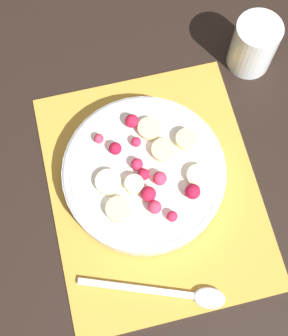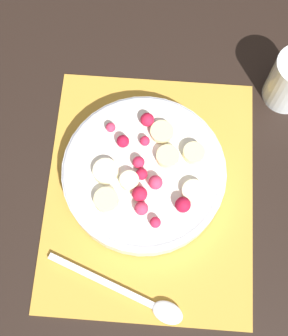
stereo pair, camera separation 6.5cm
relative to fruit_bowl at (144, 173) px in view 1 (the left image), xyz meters
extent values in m
plane|color=black|center=(0.02, 0.01, -0.03)|extent=(3.00, 3.00, 0.00)
cube|color=gold|center=(0.02, 0.01, -0.02)|extent=(0.37, 0.30, 0.01)
cylinder|color=silver|center=(0.00, 0.00, -0.01)|extent=(0.23, 0.23, 0.03)
torus|color=silver|center=(0.00, 0.00, 0.01)|extent=(0.23, 0.23, 0.01)
cylinder|color=white|center=(0.00, 0.00, 0.01)|extent=(0.21, 0.21, 0.00)
cylinder|color=#F4EAB7|center=(0.02, -0.02, 0.02)|extent=(0.04, 0.04, 0.01)
cylinder|color=#F4EAB7|center=(0.03, 0.07, 0.02)|extent=(0.04, 0.04, 0.01)
cylinder|color=beige|center=(-0.06, 0.02, 0.02)|extent=(0.05, 0.05, 0.01)
cylinder|color=#F4EAB7|center=(0.01, -0.05, 0.02)|extent=(0.04, 0.04, 0.01)
cylinder|color=beige|center=(-0.02, 0.03, 0.02)|extent=(0.03, 0.03, 0.01)
cylinder|color=beige|center=(0.05, -0.05, 0.02)|extent=(0.04, 0.04, 0.01)
cylinder|color=beige|center=(-0.03, 0.07, 0.02)|extent=(0.04, 0.04, 0.01)
sphere|color=red|center=(0.01, 0.00, 0.02)|extent=(0.02, 0.02, 0.02)
sphere|color=#B21433|center=(0.05, 0.06, 0.02)|extent=(0.02, 0.02, 0.02)
sphere|color=#D12347|center=(0.08, 0.02, 0.02)|extent=(0.01, 0.01, 0.01)
sphere|color=red|center=(-0.07, 0.00, 0.02)|extent=(0.02, 0.02, 0.02)
sphere|color=#DB3356|center=(-0.06, -0.05, 0.02)|extent=(0.01, 0.01, 0.01)
sphere|color=#DB3356|center=(0.06, 0.00, 0.02)|extent=(0.02, 0.02, 0.02)
sphere|color=red|center=(0.04, 0.00, 0.02)|extent=(0.02, 0.02, 0.02)
sphere|color=#D12347|center=(-0.04, 0.00, 0.02)|extent=(0.01, 0.01, 0.01)
sphere|color=#D12347|center=(-0.01, -0.01, 0.02)|extent=(0.02, 0.02, 0.02)
sphere|color=#DB3356|center=(0.02, 0.02, 0.02)|extent=(0.02, 0.02, 0.02)
sphere|color=#B21433|center=(-0.04, -0.03, 0.02)|extent=(0.02, 0.02, 0.02)
cube|color=silver|center=(0.15, -0.05, -0.02)|extent=(0.06, 0.15, 0.00)
ellipsoid|color=silver|center=(0.19, 0.04, -0.02)|extent=(0.04, 0.05, 0.01)
cylinder|color=white|center=(-0.15, 0.21, 0.02)|extent=(0.07, 0.07, 0.09)
camera|label=1|loc=(0.20, -0.05, 0.63)|focal=50.00mm
camera|label=2|loc=(0.21, 0.02, 0.63)|focal=50.00mm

